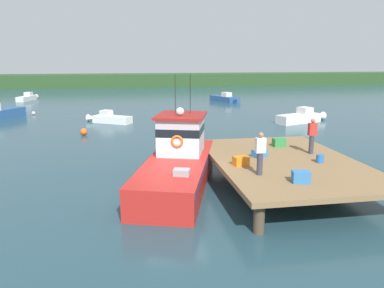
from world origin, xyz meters
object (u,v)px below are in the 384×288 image
(crate_single_by_cleat, at_px, (241,161))
(mooring_buoy_spare_mooring, at_px, (84,132))
(bait_bucket, at_px, (320,159))
(mooring_buoy_inshore, at_px, (34,113))
(deckhand_further_back, at_px, (260,153))
(deckhand_by_the_boat, at_px, (312,135))
(moored_boat_far_left, at_px, (109,119))
(main_fishing_boat, at_px, (179,160))
(crate_single_far, at_px, (259,153))
(crate_stack_near_edge, at_px, (301,177))
(moored_boat_far_right, at_px, (302,117))
(mooring_buoy_channel_marker, at_px, (195,116))
(crate_stack_mid_dock, at_px, (279,142))
(moored_boat_off_the_point, at_px, (225,98))
(moored_boat_near_channel, at_px, (28,98))

(crate_single_by_cleat, distance_m, mooring_buoy_spare_mooring, 15.48)
(bait_bucket, relative_size, mooring_buoy_inshore, 1.03)
(deckhand_further_back, bearing_deg, crate_single_by_cleat, 103.78)
(deckhand_by_the_boat, distance_m, moored_boat_far_left, 19.89)
(main_fishing_boat, relative_size, crate_single_far, 16.50)
(crate_stack_near_edge, relative_size, mooring_buoy_inshore, 1.82)
(bait_bucket, xyz_separation_m, moored_boat_far_right, (6.98, 15.98, -0.92))
(crate_single_by_cleat, distance_m, moored_boat_far_right, 18.95)
(crate_stack_near_edge, xyz_separation_m, mooring_buoy_channel_marker, (0.11, 21.92, -1.16))
(bait_bucket, relative_size, mooring_buoy_channel_marker, 0.71)
(crate_stack_near_edge, distance_m, crate_stack_mid_dock, 5.48)
(crate_single_by_cleat, relative_size, mooring_buoy_channel_marker, 1.26)
(crate_single_far, xyz_separation_m, mooring_buoy_channel_marker, (0.37, 18.36, -1.13))
(main_fishing_boat, height_order, crate_single_by_cleat, main_fishing_boat)
(deckhand_further_back, bearing_deg, bait_bucket, 20.65)
(bait_bucket, xyz_separation_m, mooring_buoy_spare_mooring, (-11.18, 13.49, -1.11))
(crate_single_by_cleat, relative_size, deckhand_by_the_boat, 0.37)
(crate_single_by_cleat, height_order, mooring_buoy_inshore, crate_single_by_cleat)
(deckhand_by_the_boat, height_order, mooring_buoy_inshore, deckhand_by_the_boat)
(crate_single_far, relative_size, mooring_buoy_inshore, 1.82)
(main_fishing_boat, bearing_deg, moored_boat_off_the_point, 71.72)
(crate_stack_mid_dock, bearing_deg, moored_boat_off_the_point, 80.54)
(moored_boat_near_channel, height_order, mooring_buoy_inshore, moored_boat_near_channel)
(bait_bucket, distance_m, deckhand_further_back, 3.37)
(crate_single_far, xyz_separation_m, mooring_buoy_spare_mooring, (-8.98, 12.18, -1.11))
(crate_stack_near_edge, distance_m, deckhand_by_the_boat, 4.42)
(deckhand_further_back, bearing_deg, deckhand_by_the_boat, 37.50)
(main_fishing_boat, height_order, mooring_buoy_channel_marker, main_fishing_boat)
(crate_stack_mid_dock, relative_size, deckhand_further_back, 0.37)
(crate_stack_near_edge, relative_size, moored_boat_near_channel, 0.14)
(moored_boat_near_channel, bearing_deg, deckhand_further_back, -65.36)
(deckhand_further_back, bearing_deg, crate_stack_near_edge, -43.58)
(crate_single_by_cleat, relative_size, deckhand_further_back, 0.37)
(deckhand_further_back, distance_m, moored_boat_far_left, 20.89)
(mooring_buoy_spare_mooring, bearing_deg, moored_boat_off_the_point, 50.66)
(bait_bucket, xyz_separation_m, mooring_buoy_inshore, (-17.27, 24.68, -1.20))
(moored_boat_far_left, bearing_deg, moored_boat_near_channel, 120.53)
(crate_stack_near_edge, bearing_deg, moored_boat_far_left, 110.12)
(crate_stack_mid_dock, xyz_separation_m, mooring_buoy_channel_marker, (-1.29, 16.62, -1.16))
(crate_stack_near_edge, height_order, crate_single_by_cleat, crate_stack_near_edge)
(crate_single_by_cleat, height_order, bait_bucket, crate_single_by_cleat)
(moored_boat_near_channel, height_order, mooring_buoy_spare_mooring, moored_boat_near_channel)
(crate_single_far, bearing_deg, main_fishing_boat, 169.11)
(moored_boat_off_the_point, distance_m, mooring_buoy_inshore, 22.99)
(moored_boat_near_channel, bearing_deg, crate_single_by_cleat, -65.01)
(crate_single_by_cleat, xyz_separation_m, moored_boat_far_right, (10.39, 15.82, -0.93))
(moored_boat_off_the_point, bearing_deg, mooring_buoy_spare_mooring, -129.34)
(moored_boat_off_the_point, distance_m, mooring_buoy_spare_mooring, 24.52)
(mooring_buoy_inshore, bearing_deg, moored_boat_off_the_point, 19.78)
(crate_single_far, bearing_deg, deckhand_further_back, -109.72)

